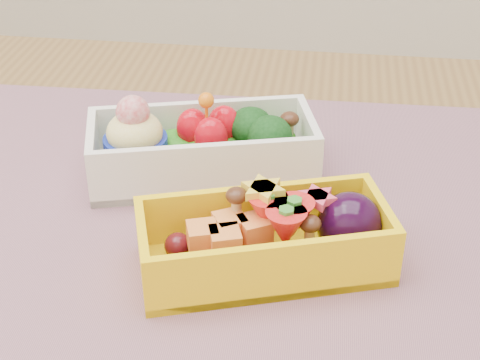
# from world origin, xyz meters

# --- Properties ---
(table) EXTENTS (1.20, 0.80, 0.75)m
(table) POSITION_xyz_m (0.00, 0.00, 0.65)
(table) COLOR brown
(table) RESTS_ON ground
(placemat) EXTENTS (0.60, 0.46, 0.00)m
(placemat) POSITION_xyz_m (-0.04, 0.03, 0.75)
(placemat) COLOR #8A5F67
(placemat) RESTS_ON table
(bento_white) EXTENTS (0.21, 0.13, 0.08)m
(bento_white) POSITION_xyz_m (-0.07, 0.10, 0.78)
(bento_white) COLOR white
(bento_white) RESTS_ON placemat
(bento_yellow) EXTENTS (0.19, 0.13, 0.06)m
(bento_yellow) POSITION_xyz_m (-0.00, -0.02, 0.78)
(bento_yellow) COLOR yellow
(bento_yellow) RESTS_ON placemat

